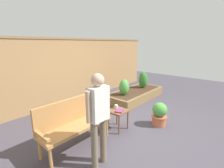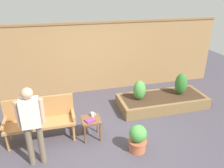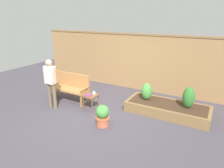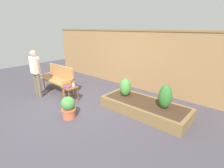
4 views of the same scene
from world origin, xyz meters
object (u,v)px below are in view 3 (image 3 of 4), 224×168
object	(u,v)px
garden_bench	(70,85)
side_table	(91,98)
person_by_bench	(50,80)
shrub_far_corner	(189,98)
cup_on_table	(94,93)
shrub_near_bench	(147,91)
book_on_table	(88,95)
potted_boxwood	(103,115)

from	to	relation	value
garden_bench	side_table	bearing A→B (deg)	-15.06
person_by_bench	shrub_far_corner	bearing A→B (deg)	20.44
cup_on_table	shrub_near_bench	bearing A→B (deg)	30.29
book_on_table	person_by_bench	world-z (taller)	person_by_bench
cup_on_table	potted_boxwood	size ratio (longest dim) A/B	0.20
garden_bench	cup_on_table	distance (m)	1.11
side_table	cup_on_table	world-z (taller)	cup_on_table
garden_bench	shrub_near_bench	bearing A→B (deg)	14.34
person_by_bench	book_on_table	bearing A→B (deg)	21.51
book_on_table	shrub_near_bench	distance (m)	1.79
side_table	cup_on_table	bearing A→B (deg)	60.76
shrub_near_bench	shrub_far_corner	world-z (taller)	shrub_far_corner
shrub_near_bench	cup_on_table	bearing A→B (deg)	-149.71
shrub_far_corner	shrub_near_bench	bearing A→B (deg)	180.00
book_on_table	potted_boxwood	bearing A→B (deg)	-57.16
side_table	potted_boxwood	xyz separation A→B (m)	(0.83, -0.65, -0.10)
cup_on_table	person_by_bench	bearing A→B (deg)	-152.99
shrub_near_bench	potted_boxwood	bearing A→B (deg)	-112.01
garden_bench	shrub_far_corner	xyz separation A→B (m)	(3.73, 0.64, 0.06)
cup_on_table	person_by_bench	distance (m)	1.37
garden_bench	shrub_far_corner	bearing A→B (deg)	9.73
cup_on_table	shrub_near_bench	distance (m)	1.62
side_table	shrub_far_corner	size ratio (longest dim) A/B	0.78
side_table	person_by_bench	world-z (taller)	person_by_bench
side_table	shrub_far_corner	bearing A→B (deg)	18.92
side_table	shrub_far_corner	world-z (taller)	shrub_far_corner
potted_boxwood	shrub_near_bench	xyz separation A→B (m)	(0.63, 1.57, 0.27)
side_table	shrub_far_corner	xyz separation A→B (m)	(2.68, 0.92, 0.21)
garden_bench	person_by_bench	world-z (taller)	person_by_bench
garden_bench	cup_on_table	size ratio (longest dim) A/B	12.58
potted_boxwood	shrub_far_corner	world-z (taller)	shrub_far_corner
garden_bench	shrub_near_bench	size ratio (longest dim) A/B	2.72
side_table	person_by_bench	distance (m)	1.33
cup_on_table	person_by_bench	world-z (taller)	person_by_bench
garden_bench	side_table	xyz separation A→B (m)	(1.04, -0.28, -0.15)
book_on_table	cup_on_table	bearing A→B (deg)	39.42
shrub_near_bench	person_by_bench	xyz separation A→B (m)	(-2.57, -1.41, 0.37)
book_on_table	potted_boxwood	distance (m)	1.05
garden_bench	shrub_far_corner	distance (m)	3.78
cup_on_table	book_on_table	size ratio (longest dim) A/B	0.59
shrub_near_bench	side_table	bearing A→B (deg)	-147.76
shrub_near_bench	person_by_bench	world-z (taller)	person_by_bench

